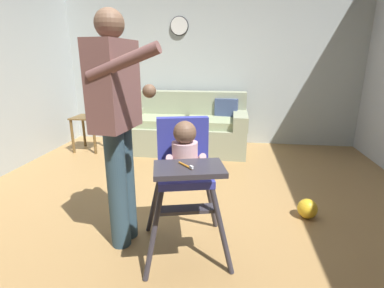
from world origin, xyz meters
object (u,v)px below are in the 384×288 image
at_px(couch, 187,128).
at_px(high_chair, 185,162).
at_px(side_table, 88,126).
at_px(wall_clock, 179,26).
at_px(toy_ball, 307,209).
at_px(sippy_cup, 88,113).
at_px(adult_standing, 118,121).

relative_size(couch, high_chair, 1.85).
distance_m(side_table, wall_clock, 2.07).
bearing_deg(toy_ball, sippy_cup, 150.18).
xyz_separation_m(high_chair, sippy_cup, (-1.81, 2.19, -0.11)).
relative_size(side_table, wall_clock, 1.82).
distance_m(couch, adult_standing, 2.46).
relative_size(side_table, sippy_cup, 5.20).
bearing_deg(toy_ball, couch, 126.36).
distance_m(high_chair, toy_ball, 1.30).
xyz_separation_m(adult_standing, toy_ball, (1.46, 0.53, -0.85)).
bearing_deg(sippy_cup, wall_clock, 29.88).
xyz_separation_m(high_chair, side_table, (-1.83, 2.19, -0.30)).
relative_size(adult_standing, side_table, 3.18).
height_order(high_chair, wall_clock, wall_clock).
xyz_separation_m(high_chair, adult_standing, (-0.47, 0.06, 0.26)).
height_order(high_chair, adult_standing, adult_standing).
bearing_deg(toy_ball, high_chair, -149.34).
xyz_separation_m(side_table, sippy_cup, (0.02, 0.00, 0.19)).
xyz_separation_m(high_chair, wall_clock, (-0.55, 2.92, 1.15)).
height_order(high_chair, toy_ball, high_chair).
relative_size(toy_ball, side_table, 0.33).
relative_size(couch, side_table, 3.48).
relative_size(couch, toy_ball, 10.53).
relative_size(high_chair, wall_clock, 3.40).
xyz_separation_m(sippy_cup, wall_clock, (1.26, 0.72, 1.26)).
bearing_deg(adult_standing, wall_clock, 98.36).
distance_m(couch, wall_clock, 1.58).
xyz_separation_m(couch, sippy_cup, (-1.44, -0.25, 0.24)).
height_order(toy_ball, sippy_cup, sippy_cup).
bearing_deg(side_table, sippy_cup, 0.00).
bearing_deg(high_chair, couch, 174.37).
height_order(high_chair, sippy_cup, high_chair).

